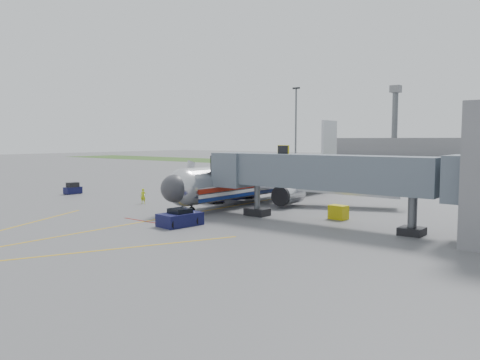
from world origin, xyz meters
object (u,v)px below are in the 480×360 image
Objects in this scene: ramp_worker at (143,196)px; baggage_tug at (73,189)px; belt_loader at (240,194)px; pushback_tug at (180,218)px; airliner at (268,179)px.

baggage_tug is at bearing 155.55° from ramp_worker.
baggage_tug is at bearing -152.68° from belt_loader.
ramp_worker is at bearing 152.18° from pushback_tug.
belt_loader reaches higher than pushback_tug.
pushback_tug is 15.13m from ramp_worker.
baggage_tug reaches higher than pushback_tug.
baggage_tug is (-28.43, 7.34, 0.07)m from pushback_tug.
belt_loader is (20.69, 10.69, -0.14)m from baggage_tug.
airliner reaches higher than ramp_worker.
airliner is at bearing 10.89° from belt_loader.
airliner is 20.27× the size of ramp_worker.
belt_loader is 12.34m from ramp_worker.
pushback_tug is 19.62m from belt_loader.
ramp_worker is at bearing -117.19° from belt_loader.
belt_loader is at bearing 27.32° from baggage_tug.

